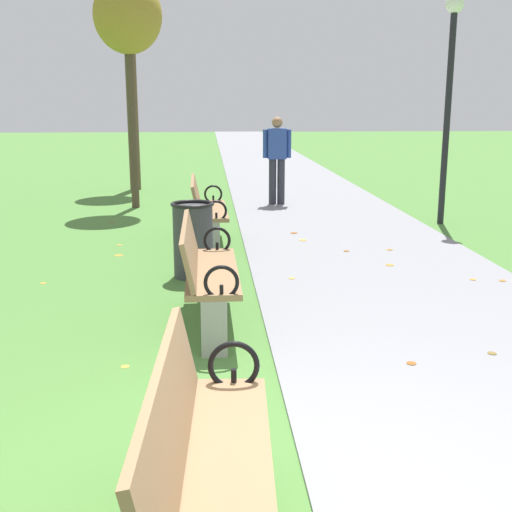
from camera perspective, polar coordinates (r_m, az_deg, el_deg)
The scene contains 10 objects.
paved_walkway at distance 20.69m, azimuth 1.21°, elevation 8.14°, with size 2.95×44.00×0.02m, color gray.
park_bench_1 at distance 2.77m, azimuth -4.48°, elevation -17.80°, with size 0.54×1.62×0.90m.
park_bench_2 at distance 5.65m, azimuth -4.40°, elevation -1.30°, with size 0.48×1.60×0.90m.
park_bench_3 at distance 8.85m, azimuth -4.38°, elevation 4.08°, with size 0.50×1.61×0.90m.
tree_2 at distance 12.21m, azimuth -11.20°, elevation 19.76°, with size 1.19×1.19×4.03m.
tree_3 at distance 14.77m, azimuth -11.12°, elevation 19.46°, with size 1.19×1.19×4.37m.
pedestrian_walking at distance 12.26m, azimuth 1.85°, elevation 8.79°, with size 0.53×0.22×1.62m.
trash_bin at distance 7.24m, azimuth -5.54°, elevation 1.46°, with size 0.48×0.48×0.84m.
lamp_post at distance 10.72m, azimuth 16.68°, elevation 14.98°, with size 0.28×0.28×3.48m.
scattered_leaves at distance 6.30m, azimuth -0.16°, elevation -4.17°, with size 5.13×10.11×0.02m.
Camera 1 is at (-0.47, -2.51, 1.92)m, focal length 45.54 mm.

